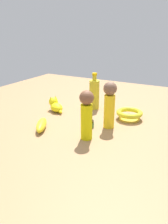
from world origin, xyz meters
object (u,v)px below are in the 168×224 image
(bowl, at_px, (129,114))
(cat_figurine, at_px, (55,105))
(person_figure_adult, at_px, (87,113))
(nail_polish_jar, at_px, (89,124))
(banana, at_px, (41,125))
(bottle_tall, at_px, (94,94))
(person_figure_child, at_px, (110,103))

(bowl, bearing_deg, cat_figurine, -168.67)
(cat_figurine, distance_m, person_figure_adult, 0.43)
(nail_polish_jar, relative_size, banana, 0.29)
(bowl, xyz_separation_m, bottle_tall, (-0.26, 0.07, 0.06))
(bowl, bearing_deg, person_figure_child, -110.38)
(bowl, distance_m, person_figure_adult, 0.35)
(nail_polish_jar, xyz_separation_m, banana, (-0.20, -0.14, 0.00))
(person_figure_child, height_order, cat_figurine, person_figure_child)
(banana, bearing_deg, person_figure_child, -86.45)
(person_figure_child, relative_size, banana, 1.46)
(person_figure_child, xyz_separation_m, nail_polish_jar, (-0.09, -0.05, -0.11))
(nail_polish_jar, height_order, cat_figurine, cat_figurine)
(person_figure_child, relative_size, nail_polish_jar, 5.10)
(person_figure_child, distance_m, banana, 0.36)
(nail_polish_jar, distance_m, person_figure_adult, 0.17)
(cat_figurine, xyz_separation_m, person_figure_adult, (0.34, -0.24, 0.09))
(banana, xyz_separation_m, person_figure_adult, (0.25, 0.02, 0.10))
(person_figure_adult, bearing_deg, person_figure_child, 76.69)
(bottle_tall, bearing_deg, banana, -102.85)
(bowl, xyz_separation_m, cat_figurine, (-0.44, -0.09, 0.01))
(cat_figurine, bearing_deg, nail_polish_jar, -21.58)
(bowl, xyz_separation_m, person_figure_child, (-0.06, -0.16, 0.10))
(nail_polish_jar, bearing_deg, bowl, 54.68)
(person_figure_adult, bearing_deg, banana, -176.31)
(bowl, relative_size, nail_polish_jar, 3.11)
(nail_polish_jar, relative_size, bottle_tall, 0.21)
(person_figure_child, distance_m, bottle_tall, 0.30)
(banana, bearing_deg, bowl, -74.56)
(banana, distance_m, person_figure_adult, 0.27)
(bottle_tall, bearing_deg, nail_polish_jar, -68.34)
(person_figure_child, distance_m, nail_polish_jar, 0.15)
(cat_figurine, bearing_deg, bottle_tall, 40.18)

